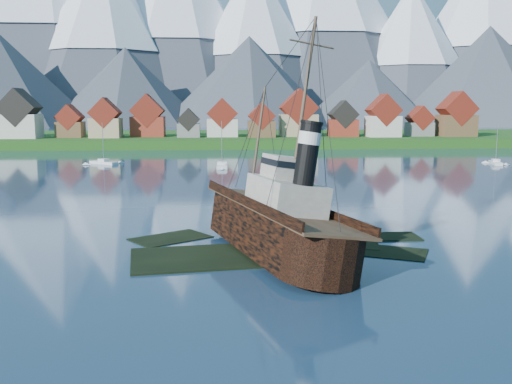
{
  "coord_description": "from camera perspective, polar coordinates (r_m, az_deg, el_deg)",
  "views": [
    {
      "loc": [
        -3.83,
        -54.67,
        14.26
      ],
      "look_at": [
        0.28,
        6.0,
        5.0
      ],
      "focal_mm": 40.0,
      "sensor_mm": 36.0,
      "label": 1
    }
  ],
  "objects": [
    {
      "name": "town",
      "position": [
        208.98,
        -12.02,
        7.03
      ],
      "size": [
        250.96,
        16.69,
        17.3
      ],
      "color": "maroon",
      "rests_on": "ground"
    },
    {
      "name": "shore_bank",
      "position": [
        225.15,
        -2.91,
        5.02
      ],
      "size": [
        600.0,
        80.0,
        3.2
      ],
      "primitive_type": "cube",
      "color": "#1F4C15",
      "rests_on": "ground"
    },
    {
      "name": "tugboat_wreck",
      "position": [
        56.7,
        1.47,
        -2.83
      ],
      "size": [
        6.92,
        29.81,
        23.63
      ],
      "rotation": [
        0.0,
        0.14,
        0.29
      ],
      "color": "black",
      "rests_on": "ground"
    },
    {
      "name": "ground",
      "position": [
        56.62,
        0.13,
        -5.93
      ],
      "size": [
        1400.0,
        1400.0,
        0.0
      ],
      "primitive_type": "plane",
      "color": "navy",
      "rests_on": "ground"
    },
    {
      "name": "sailboat_d",
      "position": [
        151.65,
        22.84,
        2.68
      ],
      "size": [
        3.84,
        7.86,
        10.4
      ],
      "rotation": [
        0.0,
        0.0,
        -0.27
      ],
      "color": "silver",
      "rests_on": "ground"
    },
    {
      "name": "seawall",
      "position": [
        187.25,
        -2.7,
        4.28
      ],
      "size": [
        600.0,
        2.5,
        2.0
      ],
      "primitive_type": "cube",
      "color": "#3F3D38",
      "rests_on": "ground"
    },
    {
      "name": "shoal",
      "position": [
        58.93,
        1.71,
        -5.7
      ],
      "size": [
        31.71,
        21.24,
        1.14
      ],
      "color": "black",
      "rests_on": "ground"
    },
    {
      "name": "sailboat_c",
      "position": [
        144.98,
        -14.98,
        2.82
      ],
      "size": [
        7.74,
        6.7,
        10.61
      ],
      "rotation": [
        0.0,
        0.0,
        0.91
      ],
      "color": "silver",
      "rests_on": "ground"
    },
    {
      "name": "mountains",
      "position": [
        541.17,
        -3.67,
        16.62
      ],
      "size": [
        965.0,
        340.0,
        205.0
      ],
      "color": "#2D333D",
      "rests_on": "ground"
    },
    {
      "name": "sailboat_e",
      "position": [
        132.77,
        -3.42,
        2.58
      ],
      "size": [
        2.57,
        9.71,
        11.23
      ],
      "rotation": [
        0.0,
        0.0,
        -0.02
      ],
      "color": "silver",
      "rests_on": "ground"
    }
  ]
}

